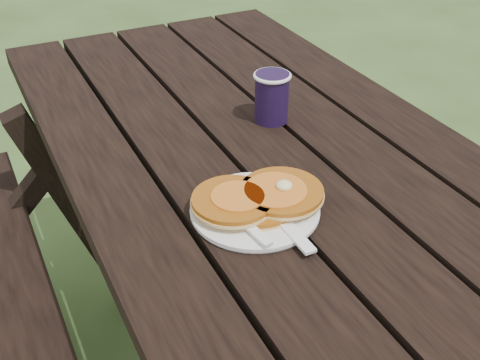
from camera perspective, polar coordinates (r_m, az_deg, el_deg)
name	(u,v)px	position (r m, az deg, el deg)	size (l,w,h in m)	color
picnic_table	(295,335)	(1.31, 5.20, -14.46)	(1.36, 1.80, 0.75)	black
plate	(255,210)	(0.98, 1.41, -2.90)	(0.21, 0.21, 0.01)	white
pancake_stack	(259,198)	(0.98, 1.81, -1.69)	(0.22, 0.15, 0.04)	#AC5C13
knife	(281,219)	(0.95, 3.91, -3.74)	(0.02, 0.18, 0.01)	white
fork	(249,226)	(0.93, 0.82, -4.36)	(0.03, 0.16, 0.01)	white
coffee_cup	(272,94)	(1.23, 3.03, 8.10)	(0.08, 0.08, 0.10)	black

